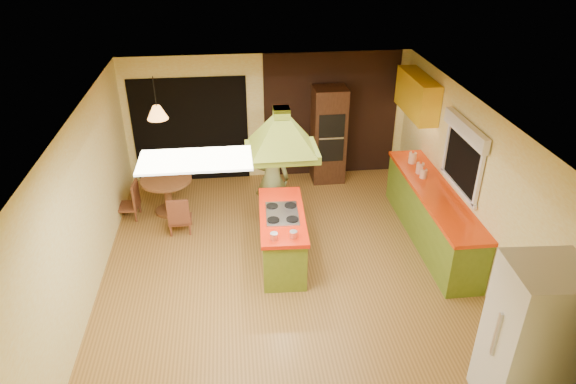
{
  "coord_description": "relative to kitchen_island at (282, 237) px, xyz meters",
  "views": [
    {
      "loc": [
        -0.68,
        -6.21,
        4.82
      ],
      "look_at": [
        0.07,
        0.39,
        1.15
      ],
      "focal_mm": 32.0,
      "sensor_mm": 36.0,
      "label": 1
    }
  ],
  "objects": [
    {
      "name": "ground",
      "position": [
        0.03,
        -0.29,
        -0.42
      ],
      "size": [
        6.5,
        6.5,
        0.0
      ],
      "primitive_type": "plane",
      "color": "olive",
      "rests_on": "ground"
    },
    {
      "name": "room_walls",
      "position": [
        0.03,
        -0.29,
        0.83
      ],
      "size": [
        5.5,
        6.5,
        6.5
      ],
      "color": "#FFF9B6",
      "rests_on": "ground"
    },
    {
      "name": "ceiling_plane",
      "position": [
        0.03,
        -0.29,
        2.08
      ],
      "size": [
        6.5,
        6.5,
        0.0
      ],
      "primitive_type": "plane",
      "rotation": [
        3.14,
        0.0,
        0.0
      ],
      "color": "silver",
      "rests_on": "room_walls"
    },
    {
      "name": "brick_panel",
      "position": [
        1.28,
        2.94,
        0.83
      ],
      "size": [
        2.64,
        0.03,
        2.5
      ],
      "primitive_type": "cube",
      "color": "#381E14",
      "rests_on": "ground"
    },
    {
      "name": "nook_opening",
      "position": [
        -1.47,
        2.94,
        0.63
      ],
      "size": [
        2.2,
        0.03,
        2.1
      ],
      "primitive_type": "cube",
      "color": "black",
      "rests_on": "ground"
    },
    {
      "name": "right_counter",
      "position": [
        2.48,
        0.31,
        0.04
      ],
      "size": [
        0.62,
        3.05,
        0.92
      ],
      "color": "olive",
      "rests_on": "ground"
    },
    {
      "name": "upper_cabinets",
      "position": [
        2.6,
        1.91,
        1.53
      ],
      "size": [
        0.34,
        1.4,
        0.7
      ],
      "primitive_type": "cube",
      "color": "yellow",
      "rests_on": "room_walls"
    },
    {
      "name": "window_right",
      "position": [
        2.72,
        0.11,
        1.35
      ],
      "size": [
        0.12,
        1.35,
        1.06
      ],
      "color": "black",
      "rests_on": "room_walls"
    },
    {
      "name": "fluor_panel",
      "position": [
        -1.07,
        -1.49,
        2.06
      ],
      "size": [
        1.2,
        0.6,
        0.03
      ],
      "primitive_type": "cube",
      "color": "white",
      "rests_on": "ceiling_plane"
    },
    {
      "name": "kitchen_island",
      "position": [
        0.0,
        0.0,
        0.0
      ],
      "size": [
        0.74,
        1.69,
        0.85
      ],
      "rotation": [
        0.0,
        0.0,
        -0.05
      ],
      "color": "olive",
      "rests_on": "ground"
    },
    {
      "name": "range_hood",
      "position": [
        0.0,
        0.0,
        1.83
      ],
      "size": [
        1.0,
        0.73,
        0.79
      ],
      "rotation": [
        0.0,
        0.0,
        0.0
      ],
      "color": "olive",
      "rests_on": "ceiling_plane"
    },
    {
      "name": "man",
      "position": [
        -0.05,
        1.18,
        0.39
      ],
      "size": [
        0.65,
        0.48,
        1.63
      ],
      "primitive_type": "imported",
      "rotation": [
        0.0,
        0.0,
        2.99
      ],
      "color": "brown",
      "rests_on": "ground"
    },
    {
      "name": "refrigerator",
      "position": [
        2.26,
        -2.95,
        0.51
      ],
      "size": [
        0.82,
        0.78,
        1.87
      ],
      "primitive_type": "cube",
      "rotation": [
        0.0,
        0.0,
        -0.07
      ],
      "color": "white",
      "rests_on": "ground"
    },
    {
      "name": "wall_oven",
      "position": [
        1.19,
        2.66,
        0.53
      ],
      "size": [
        0.63,
        0.61,
        1.9
      ],
      "rotation": [
        0.0,
        0.0,
        0.01
      ],
      "color": "#412414",
      "rests_on": "ground"
    },
    {
      "name": "dining_table",
      "position": [
        -1.88,
        1.68,
        0.05
      ],
      "size": [
        0.9,
        0.9,
        0.68
      ],
      "rotation": [
        0.0,
        0.0,
        -0.23
      ],
      "color": "brown",
      "rests_on": "ground"
    },
    {
      "name": "chair_left",
      "position": [
        -2.58,
        1.58,
        -0.08
      ],
      "size": [
        0.41,
        0.41,
        0.68
      ],
      "primitive_type": null,
      "rotation": [
        0.0,
        0.0,
        -1.66
      ],
      "color": "brown",
      "rests_on": "ground"
    },
    {
      "name": "chair_near",
      "position": [
        -1.63,
        1.03,
        -0.08
      ],
      "size": [
        0.38,
        0.38,
        0.69
      ],
      "primitive_type": null,
      "rotation": [
        0.0,
        0.0,
        3.16
      ],
      "color": "brown",
      "rests_on": "ground"
    },
    {
      "name": "pendant_lamp",
      "position": [
        -1.88,
        1.68,
        1.48
      ],
      "size": [
        0.46,
        0.46,
        0.22
      ],
      "primitive_type": "cone",
      "rotation": [
        0.0,
        0.0,
        0.43
      ],
      "color": "#FF9E3F",
      "rests_on": "ceiling_plane"
    },
    {
      "name": "canister_large",
      "position": [
        2.43,
        1.32,
        0.59
      ],
      "size": [
        0.14,
        0.14,
        0.19
      ],
      "primitive_type": "cylinder",
      "rotation": [
        0.0,
        0.0,
        -0.04
      ],
      "color": "#F8E5C7",
      "rests_on": "right_counter"
    },
    {
      "name": "canister_medium",
      "position": [
        2.43,
        0.92,
        0.59
      ],
      "size": [
        0.15,
        0.15,
        0.18
      ],
      "primitive_type": "cylinder",
      "rotation": [
        0.0,
        0.0,
        -0.22
      ],
      "color": "beige",
      "rests_on": "right_counter"
    },
    {
      "name": "canister_small",
      "position": [
        2.43,
        0.75,
        0.57
      ],
      "size": [
        0.15,
        0.15,
        0.16
      ],
      "primitive_type": "cylinder",
      "rotation": [
        0.0,
        0.0,
        -0.42
      ],
      "color": "beige",
      "rests_on": "right_counter"
    }
  ]
}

